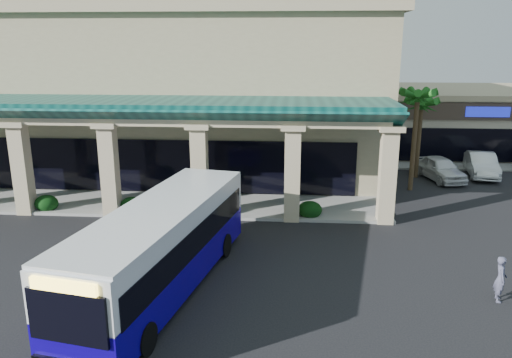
# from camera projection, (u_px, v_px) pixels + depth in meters

# --- Properties ---
(ground) EXTENTS (110.00, 110.00, 0.00)m
(ground) POSITION_uv_depth(u_px,v_px,m) (252.00, 264.00, 19.67)
(ground) COLOR black
(main_building) EXTENTS (30.80, 14.80, 11.35)m
(main_building) POSITION_uv_depth(u_px,v_px,m) (155.00, 85.00, 34.16)
(main_building) COLOR tan
(main_building) RESTS_ON ground
(arcade) EXTENTS (30.00, 6.20, 5.70)m
(arcade) POSITION_uv_depth(u_px,v_px,m) (111.00, 153.00, 26.05)
(arcade) COLOR #0A3E3A
(arcade) RESTS_ON ground
(strip_mall) EXTENTS (22.50, 12.50, 4.90)m
(strip_mall) POSITION_uv_depth(u_px,v_px,m) (495.00, 119.00, 40.80)
(strip_mall) COLOR beige
(strip_mall) RESTS_ON ground
(palm_0) EXTENTS (2.40, 2.40, 6.60)m
(palm_0) POSITION_uv_depth(u_px,v_px,m) (415.00, 135.00, 28.77)
(palm_0) COLOR #1A5F19
(palm_0) RESTS_ON ground
(palm_1) EXTENTS (2.40, 2.40, 5.80)m
(palm_1) POSITION_uv_depth(u_px,v_px,m) (419.00, 133.00, 31.68)
(palm_1) COLOR #1A5F19
(palm_1) RESTS_ON ground
(broadleaf_tree) EXTENTS (2.60, 2.60, 4.81)m
(broadleaf_tree) POSITION_uv_depth(u_px,v_px,m) (375.00, 128.00, 36.77)
(broadleaf_tree) COLOR black
(broadleaf_tree) RESTS_ON ground
(transit_bus) EXTENTS (4.61, 11.39, 3.10)m
(transit_bus) POSITION_uv_depth(u_px,v_px,m) (162.00, 249.00, 17.22)
(transit_bus) COLOR #10008F
(transit_bus) RESTS_ON ground
(pedestrian) EXTENTS (0.47, 0.64, 1.59)m
(pedestrian) POSITION_uv_depth(u_px,v_px,m) (500.00, 279.00, 16.66)
(pedestrian) COLOR #4E4F68
(pedestrian) RESTS_ON ground
(car_silver) EXTENTS (2.71, 4.65, 1.49)m
(car_silver) POSITION_uv_depth(u_px,v_px,m) (440.00, 168.00, 31.65)
(car_silver) COLOR white
(car_silver) RESTS_ON ground
(car_white) EXTENTS (2.33, 4.81, 1.52)m
(car_white) POSITION_uv_depth(u_px,v_px,m) (481.00, 165.00, 32.56)
(car_white) COLOR white
(car_white) RESTS_ON ground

